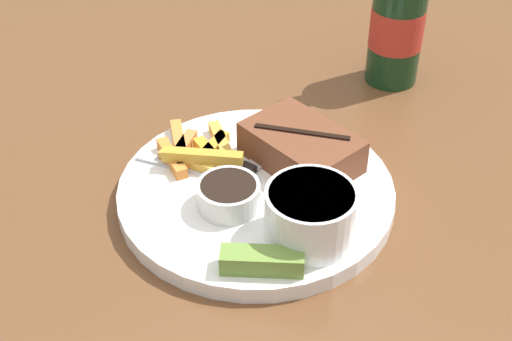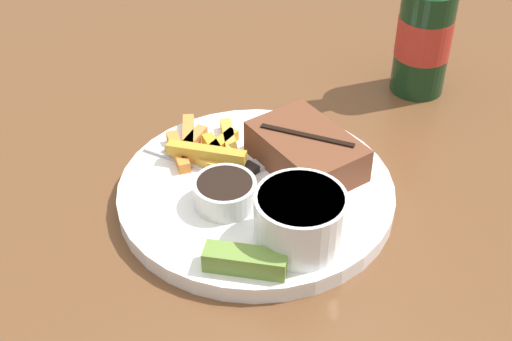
{
  "view_description": "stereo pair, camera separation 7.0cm",
  "coord_description": "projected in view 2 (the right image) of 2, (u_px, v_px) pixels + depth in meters",
  "views": [
    {
      "loc": [
        0.42,
        -0.36,
        1.22
      ],
      "look_at": [
        0.0,
        0.0,
        0.78
      ],
      "focal_mm": 50.0,
      "sensor_mm": 36.0,
      "label": 1
    },
    {
      "loc": [
        0.46,
        -0.3,
        1.22
      ],
      "look_at": [
        0.0,
        0.0,
        0.78
      ],
      "focal_mm": 50.0,
      "sensor_mm": 36.0,
      "label": 2
    }
  ],
  "objects": [
    {
      "name": "coleslaw_cup",
      "position": [
        300.0,
        216.0,
        0.64
      ],
      "size": [
        0.08,
        0.08,
        0.05
      ],
      "color": "white",
      "rests_on": "dinner_plate"
    },
    {
      "name": "knife_utensil",
      "position": [
        261.0,
        162.0,
        0.74
      ],
      "size": [
        0.05,
        0.16,
        0.01
      ],
      "rotation": [
        0.0,
        0.0,
        1.8
      ],
      "color": "#B7B7BC",
      "rests_on": "dinner_plate"
    },
    {
      "name": "dipping_sauce_cup",
      "position": [
        225.0,
        192.0,
        0.69
      ],
      "size": [
        0.06,
        0.06,
        0.03
      ],
      "color": "silver",
      "rests_on": "dinner_plate"
    },
    {
      "name": "dining_table",
      "position": [
        256.0,
        237.0,
        0.76
      ],
      "size": [
        1.58,
        1.67,
        0.74
      ],
      "color": "brown",
      "rests_on": "ground_plane"
    },
    {
      "name": "pickle_spear",
      "position": [
        245.0,
        261.0,
        0.62
      ],
      "size": [
        0.07,
        0.07,
        0.02
      ],
      "color": "olive",
      "rests_on": "dinner_plate"
    },
    {
      "name": "fork_utensil",
      "position": [
        195.0,
        164.0,
        0.74
      ],
      "size": [
        0.12,
        0.07,
        0.0
      ],
      "rotation": [
        0.0,
        0.0,
        6.78
      ],
      "color": "#B7B7BC",
      "rests_on": "dinner_plate"
    },
    {
      "name": "dinner_plate",
      "position": [
        256.0,
        193.0,
        0.72
      ],
      "size": [
        0.28,
        0.28,
        0.02
      ],
      "color": "white",
      "rests_on": "dining_table"
    },
    {
      "name": "fries_pile",
      "position": [
        202.0,
        148.0,
        0.76
      ],
      "size": [
        0.12,
        0.09,
        0.02
      ],
      "color": "gold",
      "rests_on": "dinner_plate"
    },
    {
      "name": "steak_portion",
      "position": [
        304.0,
        150.0,
        0.73
      ],
      "size": [
        0.12,
        0.08,
        0.04
      ],
      "color": "brown",
      "rests_on": "dinner_plate"
    },
    {
      "name": "beer_bottle",
      "position": [
        424.0,
        34.0,
        0.85
      ],
      "size": [
        0.07,
        0.07,
        0.21
      ],
      "color": "#143319",
      "rests_on": "dining_table"
    }
  ]
}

